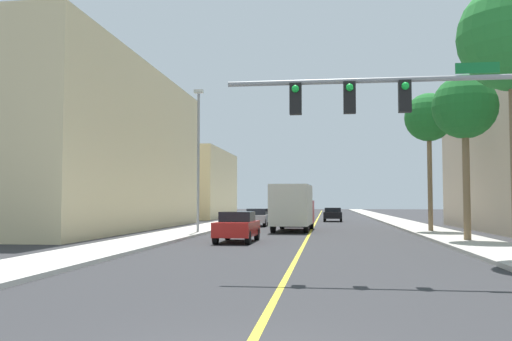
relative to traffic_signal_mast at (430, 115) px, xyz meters
name	(u,v)px	position (x,y,z in m)	size (l,w,h in m)	color
ground	(315,224)	(-3.74, 33.65, -4.22)	(192.00, 192.00, 0.00)	#2D2D30
sidewalk_left	(228,223)	(-11.41, 33.65, -4.14)	(2.97, 168.00, 0.15)	beige
sidewalk_right	(405,224)	(3.92, 33.65, -4.14)	(2.97, 168.00, 0.15)	#B2ADA3
lane_marking_center	(315,224)	(-3.74, 33.65, -4.21)	(0.16, 144.00, 0.01)	yellow
building_left_near	(65,149)	(-21.34, 22.54, 1.52)	(13.22, 26.72, 11.47)	beige
building_left_far	(163,185)	(-22.46, 50.19, -0.18)	(15.46, 17.21, 8.07)	beige
traffic_signal_mast	(430,115)	(0.00, 0.00, 0.00)	(8.27, 0.36, 5.58)	gray
street_lamp	(198,153)	(-10.42, 17.95, 0.70)	(0.56, 0.28, 8.67)	gray
palm_mid	(465,108)	(3.97, 12.76, 2.25)	(3.09, 3.09, 7.95)	brown
palm_far	(429,118)	(3.79, 21.09, 3.03)	(3.06, 3.06, 8.71)	brown
car_silver	(257,217)	(-8.26, 29.41, -3.49)	(1.78, 4.34, 1.40)	#BCBCC1
car_green	(295,217)	(-5.21, 29.53, -3.45)	(1.93, 4.28, 1.47)	#196638
car_black	(333,214)	(-2.09, 40.46, -3.49)	(1.87, 3.86, 1.36)	black
car_red	(237,226)	(-7.02, 11.90, -3.46)	(1.78, 4.07, 1.48)	red
car_gray	(283,214)	(-7.01, 40.50, -3.48)	(1.88, 4.34, 1.41)	slate
delivery_truck	(293,207)	(-4.94, 22.05, -2.59)	(2.68, 7.18, 3.06)	red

